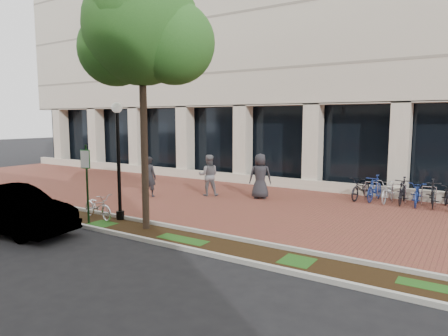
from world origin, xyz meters
The scene contains 15 objects.
ground centered at (0.00, 0.00, 0.00)m, with size 120.00×120.00×0.00m, color black.
brick_plaza centered at (0.00, 0.00, 0.01)m, with size 40.00×9.00×0.01m, color brown.
planting_strip centered at (0.00, -5.25, 0.01)m, with size 40.00×1.50×0.01m, color black.
curb_plaza_side centered at (0.00, -4.50, 0.06)m, with size 40.00×0.12×0.12m, color #B8B8AE.
curb_street_side centered at (0.00, -6.00, 0.06)m, with size 40.00×0.12×0.12m, color #B8B8AE.
near_office_building centered at (0.00, 10.47, 10.05)m, with size 40.00×12.12×16.00m.
parking_sign centered at (-1.90, -5.55, 1.66)m, with size 0.34×0.07×2.64m.
lamppost centered at (-1.41, -4.60, 2.28)m, with size 0.36×0.36×4.03m.
street_tree centered at (0.22, -4.94, 5.99)m, with size 4.19×3.49×7.97m.
locked_bicycle centered at (-2.14, -4.93, 0.45)m, with size 0.59×1.70×0.90m, color silver.
pedestrian_left centered at (-3.41, -0.98, 0.91)m, with size 0.66×0.44×1.82m, color #242428.
pedestrian_mid centered at (-1.31, 0.62, 0.94)m, with size 0.91×0.71×1.88m, color slate.
pedestrian_right centered at (0.97, 1.30, 0.99)m, with size 0.97×0.63×1.99m, color #26262B.
bike_rack_cluster centered at (6.41, 3.47, 0.52)m, with size 4.24×1.97×1.10m.
sedan_near_curb centered at (-3.00, -7.50, 0.71)m, with size 1.50×4.29×1.41m, color silver.
Camera 1 is at (8.95, -14.05, 3.47)m, focal length 32.00 mm.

